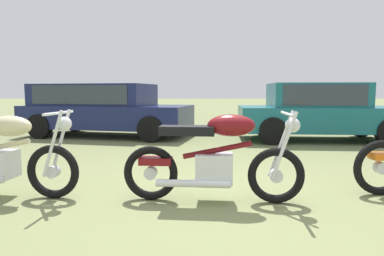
% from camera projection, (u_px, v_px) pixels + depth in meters
% --- Properties ---
extents(ground_plane, '(120.00, 120.00, 0.00)m').
position_uv_depth(ground_plane, '(220.00, 199.00, 3.86)').
color(ground_plane, olive).
extents(motorcycle_maroon, '(2.00, 0.64, 1.02)m').
position_uv_depth(motorcycle_maroon, '(215.00, 158.00, 3.71)').
color(motorcycle_maroon, black).
rests_on(motorcycle_maroon, ground).
extents(car_navy, '(4.75, 2.74, 1.43)m').
position_uv_depth(car_navy, '(101.00, 106.00, 9.34)').
color(car_navy, '#161E4C').
rests_on(car_navy, ground).
extents(car_teal, '(4.12, 2.05, 1.43)m').
position_uv_depth(car_teal, '(318.00, 109.00, 8.45)').
color(car_teal, '#19606B').
rests_on(car_teal, ground).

